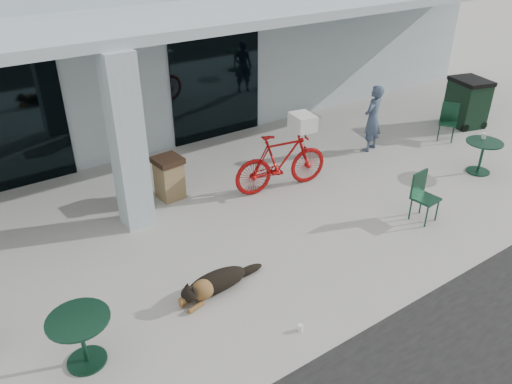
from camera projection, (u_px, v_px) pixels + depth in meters
ground at (279, 256)px, 8.21m from camera, size 80.00×80.00×0.00m
building at (89, 30)px, 13.23m from camera, size 22.00×7.00×4.50m
storefront_glass_right at (216, 84)px, 12.03m from camera, size 2.40×0.06×2.70m
column at (128, 144)px, 8.36m from camera, size 0.50×0.50×3.12m
overhang at (167, 20)px, 9.23m from camera, size 22.00×2.80×0.18m
bicycle at (281, 161)px, 9.96m from camera, size 2.09×0.88×1.22m
laundry_basket at (303, 122)px, 9.75m from camera, size 0.47×0.58×0.31m
dog at (217, 280)px, 7.38m from camera, size 1.18×0.62×0.38m
cup_near_dog at (300, 328)px, 6.73m from camera, size 0.09×0.09×0.09m
cafe_table_near at (83, 341)px, 6.11m from camera, size 0.80×0.80×0.72m
cafe_table_far at (481, 157)px, 10.73m from camera, size 0.89×0.89×0.72m
cafe_chair_far_a at (426, 198)px, 8.97m from camera, size 0.46×0.49×0.92m
cafe_chair_far_b at (448, 123)px, 12.24m from camera, size 0.60×0.59×0.91m
person at (373, 118)px, 11.56m from camera, size 0.65×0.52×1.57m
cup_on_table at (484, 136)px, 10.68m from camera, size 0.10×0.10×0.12m
trash_receptacle at (169, 178)px, 9.72m from camera, size 0.55×0.55×0.86m
wheeled_bin at (467, 102)px, 13.06m from camera, size 0.99×1.14×1.24m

